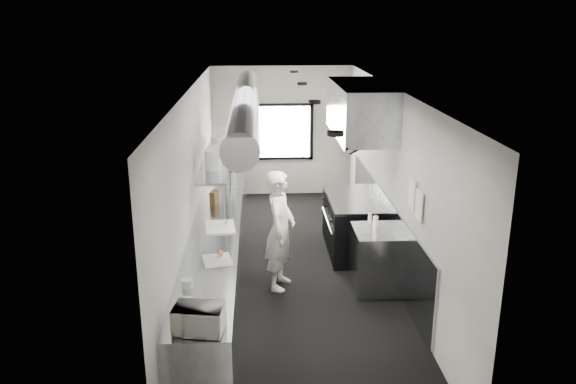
{
  "coord_description": "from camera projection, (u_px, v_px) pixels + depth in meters",
  "views": [
    {
      "loc": [
        -0.53,
        -8.23,
        3.83
      ],
      "look_at": [
        -0.09,
        -0.2,
        1.34
      ],
      "focal_mm": 35.82,
      "sensor_mm": 36.0,
      "label": 1
    }
  ],
  "objects": [
    {
      "name": "wall_front",
      "position": [
        324.0,
        320.0,
        4.78
      ],
      "size": [
        3.0,
        0.02,
        2.8
      ],
      "primitive_type": "cube",
      "color": "beige",
      "rests_on": "floor"
    },
    {
      "name": "notice_sheet_b",
      "position": [
        419.0,
        206.0,
        7.15
      ],
      "size": [
        0.02,
        0.28,
        0.38
      ],
      "primitive_type": "cube",
      "color": "white",
      "rests_on": "wall_right"
    },
    {
      "name": "exhaust_hood",
      "position": [
        360.0,
        110.0,
        9.02
      ],
      "size": [
        0.81,
        2.2,
        0.88
      ],
      "color": "gray",
      "rests_on": "ceiling"
    },
    {
      "name": "notice_sheet_a",
      "position": [
        412.0,
        193.0,
        7.47
      ],
      "size": [
        0.02,
        0.28,
        0.38
      ],
      "primitive_type": "cube",
      "color": "white",
      "rests_on": "wall_right"
    },
    {
      "name": "service_window",
      "position": [
        282.0,
        132.0,
        12.37
      ],
      "size": [
        1.36,
        0.05,
        1.25
      ],
      "color": "white",
      "rests_on": "wall_back"
    },
    {
      "name": "wall_cladding",
      "position": [
        384.0,
        228.0,
        9.21
      ],
      "size": [
        0.03,
        5.5,
        1.1
      ],
      "primitive_type": "cube",
      "color": "gray",
      "rests_on": "wall_right"
    },
    {
      "name": "range",
      "position": [
        353.0,
        224.0,
        9.59
      ],
      "size": [
        0.88,
        1.6,
        0.94
      ],
      "color": "black",
      "rests_on": "floor"
    },
    {
      "name": "plate_stack_c",
      "position": [
        218.0,
        147.0,
        9.46
      ],
      "size": [
        0.31,
        0.31,
        0.34
      ],
      "primitive_type": "cylinder",
      "rotation": [
        0.0,
        0.0,
        0.37
      ],
      "color": "silver",
      "rests_on": "pass_shelf"
    },
    {
      "name": "plate_stack_a",
      "position": [
        213.0,
        160.0,
        8.7
      ],
      "size": [
        0.27,
        0.27,
        0.3
      ],
      "primitive_type": "cylinder",
      "rotation": [
        0.0,
        0.0,
        0.03
      ],
      "color": "silver",
      "rests_on": "pass_shelf"
    },
    {
      "name": "plate_stack_d",
      "position": [
        220.0,
        136.0,
        10.13
      ],
      "size": [
        0.31,
        0.31,
        0.4
      ],
      "primitive_type": "cylinder",
      "rotation": [
        0.0,
        0.0,
        -0.23
      ],
      "color": "silver",
      "rests_on": "pass_shelf"
    },
    {
      "name": "deli_tub_b",
      "position": [
        187.0,
        283.0,
        6.44
      ],
      "size": [
        0.15,
        0.15,
        0.09
      ],
      "primitive_type": "cylinder",
      "rotation": [
        0.0,
        0.0,
        -0.22
      ],
      "color": "silver",
      "rests_on": "prep_counter"
    },
    {
      "name": "squeeze_bottle_e",
      "position": [
        370.0,
        218.0,
        8.39
      ],
      "size": [
        0.07,
        0.07,
        0.16
      ],
      "primitive_type": "cylinder",
      "rotation": [
        0.0,
        0.0,
        0.24
      ],
      "color": "white",
      "rests_on": "bottle_station"
    },
    {
      "name": "squeeze_bottle_b",
      "position": [
        376.0,
        228.0,
        7.96
      ],
      "size": [
        0.07,
        0.07,
        0.18
      ],
      "primitive_type": "cylinder",
      "rotation": [
        0.0,
        0.0,
        0.19
      ],
      "color": "white",
      "rests_on": "bottle_station"
    },
    {
      "name": "squeeze_bottle_a",
      "position": [
        376.0,
        232.0,
        7.83
      ],
      "size": [
        0.08,
        0.08,
        0.18
      ],
      "primitive_type": "cylinder",
      "rotation": [
        0.0,
        0.0,
        -0.31
      ],
      "color": "white",
      "rests_on": "bottle_station"
    },
    {
      "name": "squeeze_bottle_d",
      "position": [
        375.0,
        222.0,
        8.23
      ],
      "size": [
        0.06,
        0.06,
        0.17
      ],
      "primitive_type": "cylinder",
      "rotation": [
        0.0,
        0.0,
        0.09
      ],
      "color": "white",
      "rests_on": "bottle_station"
    },
    {
      "name": "floor",
      "position": [
        293.0,
        269.0,
        9.01
      ],
      "size": [
        3.0,
        8.0,
        0.01
      ],
      "primitive_type": "cube",
      "color": "black",
      "rests_on": "ground"
    },
    {
      "name": "ceiling",
      "position": [
        294.0,
        90.0,
        8.18
      ],
      "size": [
        3.0,
        8.0,
        0.01
      ],
      "primitive_type": "cube",
      "color": "beige",
      "rests_on": "wall_back"
    },
    {
      "name": "knife_block",
      "position": [
        214.0,
        198.0,
        9.23
      ],
      "size": [
        0.15,
        0.22,
        0.22
      ],
      "primitive_type": "cube",
      "rotation": [
        0.0,
        0.0,
        -0.29
      ],
      "color": "#533A1D",
      "rests_on": "prep_counter"
    },
    {
      "name": "wall_back",
      "position": [
        282.0,
        132.0,
        12.41
      ],
      "size": [
        3.0,
        0.02,
        2.8
      ],
      "primitive_type": "cube",
      "color": "beige",
      "rests_on": "floor"
    },
    {
      "name": "deli_tub_a",
      "position": [
        186.0,
        304.0,
        5.97
      ],
      "size": [
        0.18,
        0.18,
        0.1
      ],
      "primitive_type": "cylinder",
      "rotation": [
        0.0,
        0.0,
        0.3
      ],
      "color": "silver",
      "rests_on": "prep_counter"
    },
    {
      "name": "small_plate",
      "position": [
        220.0,
        257.0,
        7.23
      ],
      "size": [
        0.25,
        0.25,
        0.02
      ],
      "primitive_type": "cylinder",
      "rotation": [
        0.0,
        0.0,
        -0.41
      ],
      "color": "silver",
      "rests_on": "prep_counter"
    },
    {
      "name": "newspaper",
      "position": [
        217.0,
        260.0,
        7.14
      ],
      "size": [
        0.42,
        0.49,
        0.01
      ],
      "primitive_type": "cube",
      "rotation": [
        0.0,
        0.0,
        0.21
      ],
      "color": "silver",
      "rests_on": "prep_counter"
    },
    {
      "name": "line_cook",
      "position": [
        280.0,
        230.0,
        8.21
      ],
      "size": [
        0.57,
        0.73,
        1.75
      ],
      "primitive_type": "imported",
      "rotation": [
        0.0,
        0.0,
        1.3
      ],
      "color": "silver",
      "rests_on": "floor"
    },
    {
      "name": "plate_stack_b",
      "position": [
        214.0,
        155.0,
        8.99
      ],
      "size": [
        0.24,
        0.24,
        0.29
      ],
      "primitive_type": "cylinder",
      "rotation": [
        0.0,
        0.0,
        -0.07
      ],
      "color": "silver",
      "rests_on": "pass_shelf"
    },
    {
      "name": "far_work_table",
      "position": [
        228.0,
        185.0,
        11.87
      ],
      "size": [
        0.7,
        1.2,
        0.9
      ],
      "primitive_type": "cube",
      "color": "gray",
      "rests_on": "floor"
    },
    {
      "name": "cutting_board",
      "position": [
        220.0,
        227.0,
        8.24
      ],
      "size": [
        0.47,
        0.59,
        0.02
      ],
      "primitive_type": "cube",
      "rotation": [
        0.0,
        0.0,
        0.11
      ],
      "color": "white",
      "rests_on": "prep_counter"
    },
    {
      "name": "pass_shelf",
      "position": [
        218.0,
        160.0,
        9.45
      ],
      "size": [
        0.45,
        3.0,
        0.68
      ],
      "color": "gray",
      "rests_on": "prep_counter"
    },
    {
      "name": "pastry",
      "position": [
        220.0,
        253.0,
        7.22
      ],
      "size": [
        0.08,
        0.08,
        0.08
      ],
      "primitive_type": "sphere",
      "color": "tan",
      "rests_on": "small_plate"
    },
    {
      "name": "squeeze_bottle_c",
      "position": [
        376.0,
        223.0,
        8.14
      ],
      "size": [
        0.08,
        0.08,
        0.19
      ],
      "primitive_type": "cylinder",
      "rotation": [
        0.0,
        0.0,
        -0.31
      ],
      "color": "white",
      "rests_on": "bottle_station"
    },
    {
      "name": "bottle_station",
      "position": [
        376.0,
        260.0,
        8.27
      ],
      "size": [
        0.65,
        0.8,
        0.9
      ],
      "primitive_type": "cube",
      "color": "gray",
      "rests_on": "floor"
    },
    {
      "name": "hvac_duct",
      "position": [
        245.0,
        103.0,
        8.6
      ],
      "size": [
        0.4,
        6.4,
        0.4
      ],
      "primitive_type": "cylinder",
      "rotation": [
        1.57,
        0.0,
        0.0
      ],
      "color": "gray",
      "rests_on": "ceiling"
    },
    {
      "name": "microwave",
      "position": [
        199.0,
        319.0,
        5.51
      ],
      "size": [
        0.49,
        0.4,
        0.26
      ],
      "primitive_type": "imported",
      "rotation": [
        0.0,
        0.0,
        -0.15
      ],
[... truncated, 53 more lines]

